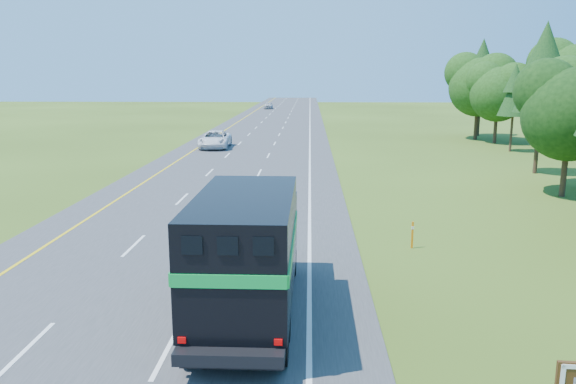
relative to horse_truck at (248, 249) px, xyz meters
name	(u,v)px	position (x,y,z in m)	size (l,w,h in m)	color
road	(251,151)	(-3.71, 36.66, -2.03)	(15.00, 260.00, 0.04)	#38383A
lane_markings	(251,151)	(-3.71, 36.66, -2.00)	(11.15, 260.00, 0.01)	yellow
horse_truck	(248,249)	(0.00, 0.00, 0.00)	(2.76, 8.50, 3.75)	black
white_suv	(215,139)	(-7.47, 38.89, -1.18)	(2.75, 5.96, 1.66)	silver
far_car	(268,105)	(-7.06, 104.57, -1.31)	(1.66, 4.12, 1.40)	#ACADB3
delineator	(412,234)	(6.02, 6.87, -1.44)	(0.09, 0.05, 1.13)	orange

